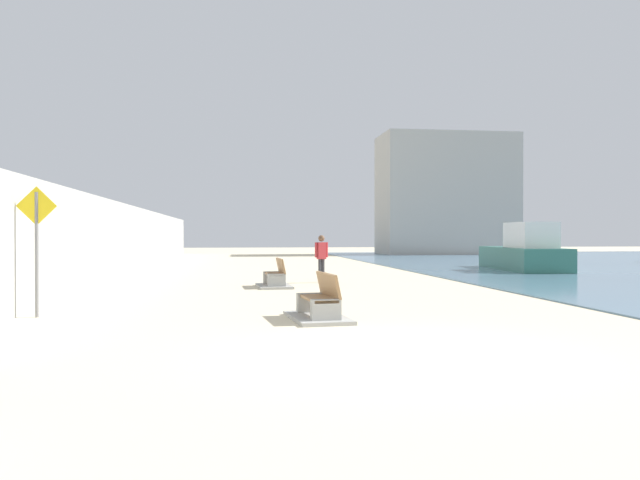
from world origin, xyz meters
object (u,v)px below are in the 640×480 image
object	(u,v)px
bench_near	(319,308)
bench_far	(275,280)
pedestrian_sign	(37,236)
person_walking	(321,255)
boat_nearest	(525,253)

from	to	relation	value
bench_near	bench_far	bearing A→B (deg)	92.72
pedestrian_sign	person_walking	bearing A→B (deg)	50.05
person_walking	bench_far	bearing A→B (deg)	-136.72
bench_near	person_walking	distance (m)	10.20
bench_near	boat_nearest	xyz separation A→B (m)	(12.57, 16.52, 0.66)
bench_far	boat_nearest	distance (m)	15.35
person_walking	boat_nearest	bearing A→B (deg)	30.15
bench_near	boat_nearest	world-z (taller)	boat_nearest
boat_nearest	pedestrian_sign	xyz separation A→B (m)	(-18.56, -15.35, 0.86)
bench_far	person_walking	world-z (taller)	person_walking
bench_near	pedestrian_sign	bearing A→B (deg)	168.90
bench_near	bench_far	xyz separation A→B (m)	(-0.40, 8.32, 0.00)
bench_near	person_walking	bearing A→B (deg)	81.80
bench_far	pedestrian_sign	distance (m)	9.21
boat_nearest	bench_near	bearing A→B (deg)	-127.26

